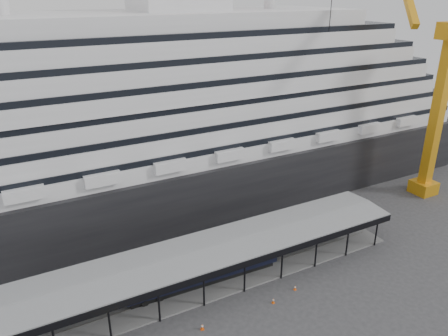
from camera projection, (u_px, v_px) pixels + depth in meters
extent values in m
plane|color=#343436|center=(228.00, 302.00, 54.47)|extent=(200.00, 200.00, 0.00)
cube|color=black|center=(143.00, 176.00, 78.60)|extent=(130.00, 30.00, 10.00)
cube|color=slate|center=(210.00, 280.00, 58.49)|extent=(56.00, 8.00, 0.24)
cube|color=slate|center=(213.00, 282.00, 57.84)|extent=(54.00, 0.08, 0.10)
cube|color=slate|center=(208.00, 276.00, 59.01)|extent=(54.00, 0.08, 0.10)
cube|color=black|center=(226.00, 271.00, 53.17)|extent=(56.00, 0.18, 0.90)
cube|color=black|center=(195.00, 236.00, 60.50)|extent=(56.00, 0.18, 0.90)
cube|color=slate|center=(210.00, 248.00, 56.56)|extent=(56.00, 9.00, 0.24)
cube|color=orange|center=(423.00, 187.00, 83.17)|extent=(4.00, 4.00, 2.40)
cube|color=orange|center=(437.00, 115.00, 77.75)|extent=(1.80, 1.80, 26.00)
cylinder|color=black|center=(326.00, 68.00, 75.19)|extent=(0.12, 0.12, 47.21)
cube|color=black|center=(204.00, 279.00, 57.88)|extent=(20.34, 2.95, 0.68)
cube|color=black|center=(203.00, 274.00, 57.55)|extent=(21.31, 3.37, 1.06)
cube|color=beige|center=(203.00, 266.00, 57.11)|extent=(21.31, 3.41, 1.25)
cube|color=black|center=(203.00, 261.00, 56.80)|extent=(21.31, 3.37, 0.39)
cube|color=#DD4C0C|center=(202.00, 329.00, 50.14)|extent=(0.51, 0.51, 0.03)
cone|color=#DD4C0C|center=(202.00, 327.00, 49.99)|extent=(0.43, 0.43, 0.78)
cylinder|color=white|center=(202.00, 326.00, 49.96)|extent=(0.25, 0.25, 0.15)
cube|color=#DD550C|center=(273.00, 303.00, 54.36)|extent=(0.39, 0.39, 0.03)
cone|color=#DD550C|center=(273.00, 301.00, 54.23)|extent=(0.32, 0.32, 0.69)
cylinder|color=white|center=(273.00, 300.00, 54.20)|extent=(0.22, 0.22, 0.14)
cube|color=#E04F0C|center=(295.00, 290.00, 56.74)|extent=(0.36, 0.36, 0.03)
cone|color=#E04F0C|center=(295.00, 288.00, 56.61)|extent=(0.30, 0.30, 0.66)
cylinder|color=white|center=(295.00, 287.00, 56.58)|extent=(0.21, 0.21, 0.13)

